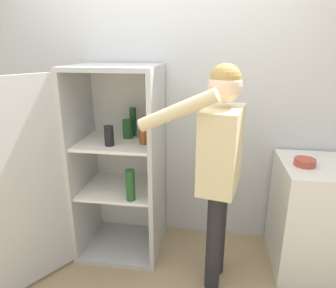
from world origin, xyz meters
The scene contains 5 objects.
wall_back centered at (0.00, 0.98, 1.27)m, with size 7.00×0.06×2.55m.
refrigerator centered at (-0.48, 0.53, 0.82)m, with size 1.11×1.21×1.63m.
person centered at (0.47, 0.32, 1.06)m, with size 0.72×0.57×1.67m.
counter centered at (1.24, 0.61, 0.46)m, with size 0.56×0.65×0.91m.
bowl centered at (1.11, 0.56, 0.94)m, with size 0.16×0.16×0.05m.
Camera 1 is at (0.41, -1.66, 1.77)m, focal length 32.00 mm.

